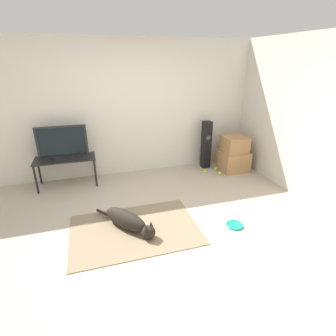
# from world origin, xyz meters

# --- Properties ---
(ground_plane) EXTENTS (12.00, 12.00, 0.00)m
(ground_plane) POSITION_xyz_m (0.00, 0.00, 0.00)
(ground_plane) COLOR #B2A38E
(wall_back) EXTENTS (8.00, 0.06, 2.55)m
(wall_back) POSITION_xyz_m (0.00, 2.10, 1.27)
(wall_back) COLOR beige
(wall_back) RESTS_ON ground_plane
(wall_right) EXTENTS (0.06, 8.00, 2.55)m
(wall_right) POSITION_xyz_m (2.60, 0.00, 1.27)
(wall_right) COLOR beige
(wall_right) RESTS_ON ground_plane
(area_rug) EXTENTS (1.72, 1.18, 0.01)m
(area_rug) POSITION_xyz_m (-0.23, 0.04, 0.01)
(area_rug) COLOR #847056
(area_rug) RESTS_ON ground_plane
(dog) EXTENTS (0.71, 0.91, 0.26)m
(dog) POSITION_xyz_m (-0.31, 0.08, 0.14)
(dog) COLOR black
(dog) RESTS_ON area_rug
(frisbee) EXTENTS (0.24, 0.24, 0.03)m
(frisbee) POSITION_xyz_m (1.13, -0.28, 0.01)
(frisbee) COLOR #199E7A
(frisbee) RESTS_ON ground_plane
(cardboard_box_lower) EXTENTS (0.54, 0.52, 0.41)m
(cardboard_box_lower) POSITION_xyz_m (2.13, 1.52, 0.21)
(cardboard_box_lower) COLOR #A87A4C
(cardboard_box_lower) RESTS_ON ground_plane
(cardboard_box_upper) EXTENTS (0.46, 0.44, 0.31)m
(cardboard_box_upper) POSITION_xyz_m (2.12, 1.51, 0.57)
(cardboard_box_upper) COLOR #A87A4C
(cardboard_box_upper) RESTS_ON cardboard_box_lower
(floor_speaker) EXTENTS (0.17, 0.17, 1.00)m
(floor_speaker) POSITION_xyz_m (1.64, 1.85, 0.50)
(floor_speaker) COLOR black
(floor_speaker) RESTS_ON ground_plane
(tv_stand) EXTENTS (1.05, 0.47, 0.53)m
(tv_stand) POSITION_xyz_m (-1.15, 1.78, 0.46)
(tv_stand) COLOR black
(tv_stand) RESTS_ON ground_plane
(tv) EXTENTS (0.85, 0.20, 0.58)m
(tv) POSITION_xyz_m (-1.15, 1.78, 0.82)
(tv) COLOR #232326
(tv) RESTS_ON tv_stand
(tennis_ball_by_boxes) EXTENTS (0.07, 0.07, 0.07)m
(tennis_ball_by_boxes) POSITION_xyz_m (1.51, 1.55, 0.03)
(tennis_ball_by_boxes) COLOR #C6E033
(tennis_ball_by_boxes) RESTS_ON ground_plane
(tennis_ball_near_speaker) EXTENTS (0.07, 0.07, 0.07)m
(tennis_ball_near_speaker) POSITION_xyz_m (1.74, 1.35, 0.03)
(tennis_ball_near_speaker) COLOR #C6E033
(tennis_ball_near_speaker) RESTS_ON ground_plane
(tennis_ball_loose_on_carpet) EXTENTS (0.07, 0.07, 0.07)m
(tennis_ball_loose_on_carpet) POSITION_xyz_m (1.78, 1.60, 0.03)
(tennis_ball_loose_on_carpet) COLOR #C6E033
(tennis_ball_loose_on_carpet) RESTS_ON ground_plane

